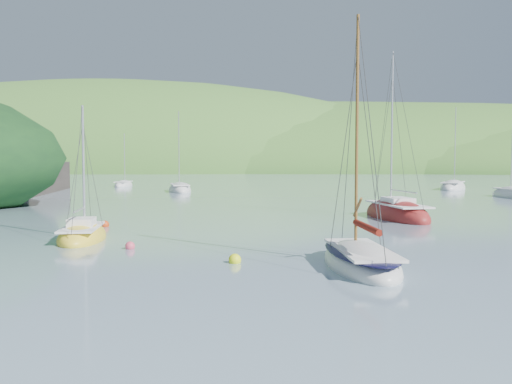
# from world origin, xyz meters

# --- Properties ---
(ground) EXTENTS (700.00, 700.00, 0.00)m
(ground) POSITION_xyz_m (0.00, 0.00, 0.00)
(ground) COLOR slate
(ground) RESTS_ON ground
(shoreline_hills) EXTENTS (690.00, 135.00, 56.00)m
(shoreline_hills) POSITION_xyz_m (-9.66, 172.42, 0.00)
(shoreline_hills) COLOR #326727
(shoreline_hills) RESTS_ON ground
(daysailer_white) EXTENTS (3.29, 6.88, 10.16)m
(daysailer_white) POSITION_xyz_m (4.90, -0.01, 0.23)
(daysailer_white) COLOR white
(daysailer_white) RESTS_ON ground
(sloop_red) EXTENTS (4.68, 8.71, 12.25)m
(sloop_red) POSITION_xyz_m (9.34, 17.44, 0.23)
(sloop_red) COLOR maroon
(sloop_red) RESTS_ON ground
(sailboat_yellow) EXTENTS (3.16, 5.84, 7.34)m
(sailboat_yellow) POSITION_xyz_m (-8.06, 6.24, 0.17)
(sailboat_yellow) COLOR yellow
(sailboat_yellow) RESTS_ON ground
(distant_sloop_a) EXTENTS (4.47, 7.73, 10.43)m
(distant_sloop_a) POSITION_xyz_m (-11.06, 45.78, 0.18)
(distant_sloop_a) COLOR white
(distant_sloop_a) RESTS_ON ground
(distant_sloop_b) EXTENTS (5.83, 8.44, 11.40)m
(distant_sloop_b) POSITION_xyz_m (22.78, 52.73, 0.19)
(distant_sloop_b) COLOR white
(distant_sloop_b) RESTS_ON ground
(distant_sloop_c) EXTENTS (2.07, 5.70, 8.10)m
(distant_sloop_c) POSITION_xyz_m (-21.39, 57.41, 0.15)
(distant_sloop_c) COLOR white
(distant_sloop_c) RESTS_ON ground
(mooring_buoys) EXTENTS (9.32, 11.47, 0.50)m
(mooring_buoys) POSITION_xyz_m (-4.53, 5.57, 0.12)
(mooring_buoys) COLOR #EEFD15
(mooring_buoys) RESTS_ON ground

